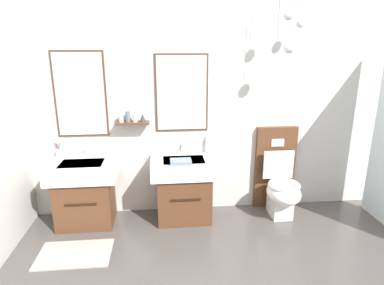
{
  "coord_description": "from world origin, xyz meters",
  "views": [
    {
      "loc": [
        -0.94,
        -1.88,
        1.9
      ],
      "look_at": [
        -0.61,
        1.43,
        0.92
      ],
      "focal_mm": 30.67,
      "sensor_mm": 36.0,
      "label": 1
    }
  ],
  "objects_px": {
    "vanity_sink_left": "(85,190)",
    "toothbrush_cup": "(59,152)",
    "toilet": "(279,183)",
    "vanity_sink_right": "(184,186)",
    "folded_hand_towel": "(181,162)",
    "soap_dispenser": "(207,145)"
  },
  "relations": [
    {
      "from": "vanity_sink_left",
      "to": "toilet",
      "type": "distance_m",
      "value": 2.19
    },
    {
      "from": "toothbrush_cup",
      "to": "folded_hand_towel",
      "type": "bearing_deg",
      "value": -14.33
    },
    {
      "from": "vanity_sink_left",
      "to": "folded_hand_towel",
      "type": "bearing_deg",
      "value": -8.63
    },
    {
      "from": "vanity_sink_right",
      "to": "soap_dispenser",
      "type": "xyz_separation_m",
      "value": [
        0.29,
        0.19,
        0.42
      ]
    },
    {
      "from": "vanity_sink_right",
      "to": "toilet",
      "type": "relative_size",
      "value": 0.72
    },
    {
      "from": "toilet",
      "to": "toothbrush_cup",
      "type": "height_order",
      "value": "toilet"
    },
    {
      "from": "soap_dispenser",
      "to": "folded_hand_towel",
      "type": "xyz_separation_m",
      "value": [
        -0.33,
        -0.35,
        -0.07
      ]
    },
    {
      "from": "folded_hand_towel",
      "to": "soap_dispenser",
      "type": "bearing_deg",
      "value": 46.53
    },
    {
      "from": "vanity_sink_left",
      "to": "soap_dispenser",
      "type": "xyz_separation_m",
      "value": [
        1.37,
        0.19,
        0.42
      ]
    },
    {
      "from": "toilet",
      "to": "vanity_sink_left",
      "type": "bearing_deg",
      "value": -179.51
    },
    {
      "from": "toilet",
      "to": "toothbrush_cup",
      "type": "relative_size",
      "value": 5.05
    },
    {
      "from": "vanity_sink_left",
      "to": "toilet",
      "type": "bearing_deg",
      "value": 0.49
    },
    {
      "from": "vanity_sink_right",
      "to": "folded_hand_towel",
      "type": "distance_m",
      "value": 0.39
    },
    {
      "from": "folded_hand_towel",
      "to": "vanity_sink_right",
      "type": "bearing_deg",
      "value": 75.82
    },
    {
      "from": "vanity_sink_left",
      "to": "vanity_sink_right",
      "type": "height_order",
      "value": "same"
    },
    {
      "from": "soap_dispenser",
      "to": "folded_hand_towel",
      "type": "bearing_deg",
      "value": -133.47
    },
    {
      "from": "toothbrush_cup",
      "to": "folded_hand_towel",
      "type": "relative_size",
      "value": 0.9
    },
    {
      "from": "toilet",
      "to": "soap_dispenser",
      "type": "relative_size",
      "value": 4.92
    },
    {
      "from": "vanity_sink_left",
      "to": "toothbrush_cup",
      "type": "relative_size",
      "value": 3.63
    },
    {
      "from": "toothbrush_cup",
      "to": "soap_dispenser",
      "type": "height_order",
      "value": "soap_dispenser"
    },
    {
      "from": "toilet",
      "to": "toothbrush_cup",
      "type": "xyz_separation_m",
      "value": [
        -2.47,
        0.16,
        0.4
      ]
    },
    {
      "from": "vanity_sink_left",
      "to": "vanity_sink_right",
      "type": "relative_size",
      "value": 1.0
    }
  ]
}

